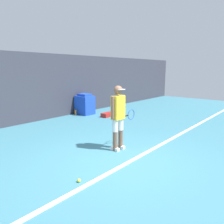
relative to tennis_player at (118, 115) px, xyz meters
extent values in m
plane|color=teal|center=(-0.61, -0.59, -0.93)|extent=(24.00, 24.00, 0.00)
cube|color=#383842|center=(-0.61, 4.51, 0.42)|extent=(24.00, 0.10, 2.70)
cube|color=white|center=(-0.61, -0.70, -0.92)|extent=(21.60, 0.10, 0.01)
cylinder|color=brown|center=(-0.12, 0.01, -0.68)|extent=(0.12, 0.12, 0.51)
cylinder|color=white|center=(-0.12, 0.01, -0.27)|extent=(0.14, 0.14, 0.31)
cube|color=white|center=(-0.12, 0.01, -0.89)|extent=(0.10, 0.24, 0.08)
cylinder|color=brown|center=(0.10, 0.00, -0.68)|extent=(0.12, 0.12, 0.51)
cylinder|color=white|center=(0.10, 0.00, -0.27)|extent=(0.14, 0.14, 0.31)
cube|color=white|center=(0.10, 0.00, -0.89)|extent=(0.10, 0.24, 0.08)
cube|color=yellow|center=(-0.01, 0.00, 0.19)|extent=(0.35, 0.21, 0.60)
sphere|color=brown|center=(-0.01, 0.00, 0.63)|extent=(0.22, 0.22, 0.22)
cube|color=white|center=(-0.01, -0.10, 0.65)|extent=(0.18, 0.13, 0.02)
cylinder|color=brown|center=(-0.21, 0.01, 0.21)|extent=(0.09, 0.09, 0.57)
cylinder|color=brown|center=(0.19, -0.01, 0.21)|extent=(0.09, 0.09, 0.57)
cylinder|color=black|center=(0.29, -0.01, -0.08)|extent=(0.22, 0.04, 0.03)
torus|color=#2851B2|center=(0.54, -0.02, -0.08)|extent=(0.29, 0.03, 0.29)
sphere|color=#D1E533|center=(-1.80, -0.50, -0.89)|extent=(0.07, 0.07, 0.07)
cube|color=blue|center=(2.56, 4.03, -0.50)|extent=(0.64, 0.76, 0.85)
cube|color=blue|center=(2.56, 4.03, -0.03)|extent=(0.44, 0.53, 0.10)
cube|color=#B2231E|center=(2.89, 2.85, -0.84)|extent=(0.72, 0.32, 0.17)
cylinder|color=orange|center=(2.13, 4.18, -0.80)|extent=(0.08, 0.08, 0.25)
cylinder|color=black|center=(2.13, 4.18, -0.67)|extent=(0.04, 0.04, 0.02)
camera|label=1|loc=(-4.25, -3.39, 1.15)|focal=35.00mm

